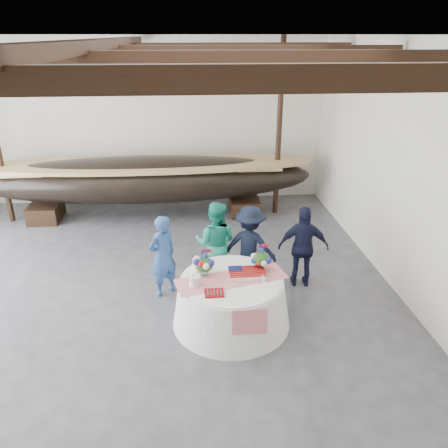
{
  "coord_description": "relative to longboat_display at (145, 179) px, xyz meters",
  "views": [
    {
      "loc": [
        1.12,
        -6.35,
        4.51
      ],
      "look_at": [
        1.78,
        1.17,
        1.21
      ],
      "focal_mm": 35.0,
      "sensor_mm": 36.0,
      "label": 1
    }
  ],
  "objects": [
    {
      "name": "floor",
      "position": [
        -0.01,
        -4.65,
        -1.05
      ],
      "size": [
        10.0,
        12.0,
        0.01
      ],
      "primitive_type": "cube",
      "color": "#3D3D42",
      "rests_on": "ground"
    },
    {
      "name": "wall_back",
      "position": [
        -0.01,
        1.35,
        1.2
      ],
      "size": [
        10.0,
        0.02,
        4.5
      ],
      "primitive_type": "cube",
      "color": "silver",
      "rests_on": "ground"
    },
    {
      "name": "wall_right",
      "position": [
        4.99,
        -4.65,
        1.2
      ],
      "size": [
        0.02,
        12.0,
        4.5
      ],
      "primitive_type": "cube",
      "color": "silver",
      "rests_on": "ground"
    },
    {
      "name": "ceiling",
      "position": [
        -0.01,
        -4.65,
        3.45
      ],
      "size": [
        10.0,
        12.0,
        0.01
      ],
      "primitive_type": "cube",
      "color": "white",
      "rests_on": "wall_back"
    },
    {
      "name": "pavilion_structure",
      "position": [
        -0.01,
        -3.85,
        2.95
      ],
      "size": [
        9.8,
        11.76,
        4.5
      ],
      "color": "black",
      "rests_on": "ground"
    },
    {
      "name": "longboat_display",
      "position": [
        0.0,
        0.0,
        0.0
      ],
      "size": [
        8.77,
        1.75,
        1.64
      ],
      "color": "black",
      "rests_on": "ground"
    },
    {
      "name": "banquet_table",
      "position": [
        1.77,
        -4.88,
        -0.63
      ],
      "size": [
        1.97,
        1.97,
        0.84
      ],
      "color": "white",
      "rests_on": "ground"
    },
    {
      "name": "tabletop_items",
      "position": [
        1.78,
        -4.73,
        -0.06
      ],
      "size": [
        1.9,
        1.02,
        0.4
      ],
      "color": "red",
      "rests_on": "banquet_table"
    },
    {
      "name": "guest_woman_blue",
      "position": [
        0.61,
        -3.87,
        -0.26
      ],
      "size": [
        0.69,
        0.65,
        1.58
      ],
      "primitive_type": "imported",
      "rotation": [
        0.0,
        0.0,
        3.8
      ],
      "color": "#294B84",
      "rests_on": "ground"
    },
    {
      "name": "guest_woman_teal",
      "position": [
        1.61,
        -3.51,
        -0.22
      ],
      "size": [
        0.96,
        0.84,
        1.67
      ],
      "primitive_type": "imported",
      "rotation": [
        0.0,
        0.0,
        2.84
      ],
      "color": "#1B9075",
      "rests_on": "ground"
    },
    {
      "name": "guest_man_left",
      "position": [
        2.25,
        -3.63,
        -0.25
      ],
      "size": [
        1.19,
        0.95,
        1.61
      ],
      "primitive_type": "imported",
      "rotation": [
        0.0,
        0.0,
        2.75
      ],
      "color": "black",
      "rests_on": "ground"
    },
    {
      "name": "guest_man_right",
      "position": [
        3.26,
        -3.78,
        -0.24
      ],
      "size": [
        1.0,
        0.53,
        1.62
      ],
      "primitive_type": "imported",
      "rotation": [
        0.0,
        0.0,
        3.0
      ],
      "color": "black",
      "rests_on": "ground"
    }
  ]
}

